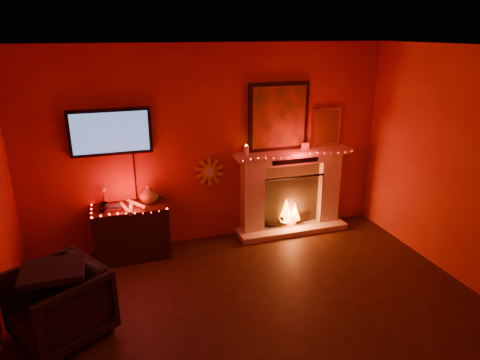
% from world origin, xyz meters
% --- Properties ---
extents(room, '(5.00, 5.00, 5.00)m').
position_xyz_m(room, '(0.00, 0.00, 1.35)').
color(room, black).
rests_on(room, ground).
extents(floor, '(5.00, 5.00, 0.00)m').
position_xyz_m(floor, '(0.00, 0.00, 0.00)').
color(floor, black).
rests_on(floor, ground).
extents(fireplace, '(1.72, 0.40, 2.18)m').
position_xyz_m(fireplace, '(1.14, 2.39, 0.72)').
color(fireplace, beige).
rests_on(fireplace, floor).
extents(tv, '(1.00, 0.07, 1.24)m').
position_xyz_m(tv, '(-1.30, 2.45, 1.65)').
color(tv, black).
rests_on(tv, room).
extents(sunburst_clock, '(0.40, 0.03, 0.40)m').
position_xyz_m(sunburst_clock, '(-0.05, 2.48, 1.00)').
color(sunburst_clock, gold).
rests_on(sunburst_clock, room).
extents(console_table, '(0.94, 0.54, 0.96)m').
position_xyz_m(console_table, '(-1.16, 2.26, 0.39)').
color(console_table, black).
rests_on(console_table, floor).
extents(armchair, '(1.09, 1.09, 0.73)m').
position_xyz_m(armchair, '(-1.95, 0.85, 0.37)').
color(armchair, black).
rests_on(armchair, floor).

